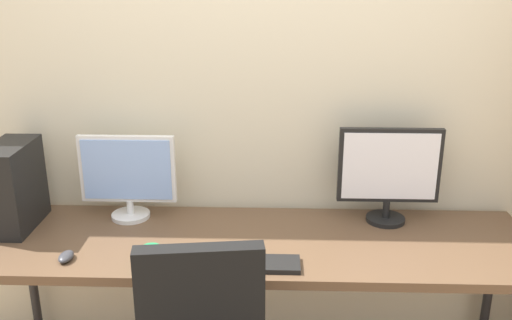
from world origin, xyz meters
TOP-DOWN VIEW (x-y plane):
  - wall_back at (0.00, 1.02)m, footprint 4.82×0.10m
  - desk at (0.00, 0.60)m, footprint 2.42×0.68m
  - monitor_left at (-0.60, 0.81)m, footprint 0.44×0.18m
  - monitor_right at (0.60, 0.81)m, footprint 0.46×0.18m
  - pc_tower at (-1.09, 0.70)m, footprint 0.17×0.34m
  - keyboard_main at (0.00, 0.37)m, footprint 0.37×0.13m
  - computer_mouse at (-0.76, 0.39)m, footprint 0.06×0.10m
  - coffee_mug at (-0.40, 0.35)m, footprint 0.11×0.08m

SIDE VIEW (x-z plane):
  - desk at x=0.00m, z-range 0.32..1.06m
  - keyboard_main at x=0.00m, z-range 0.74..0.76m
  - computer_mouse at x=-0.76m, z-range 0.74..0.77m
  - coffee_mug at x=-0.40m, z-range 0.74..0.83m
  - pc_tower at x=-1.09m, z-range 0.74..1.13m
  - monitor_left at x=-0.60m, z-range 0.75..1.15m
  - monitor_right at x=0.60m, z-range 0.76..1.21m
  - wall_back at x=0.00m, z-range 0.00..2.60m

